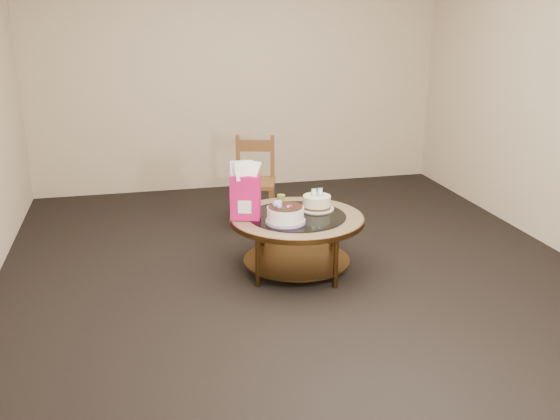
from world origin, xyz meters
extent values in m
plane|color=black|center=(0.00, 0.00, 0.00)|extent=(5.00, 5.00, 0.00)
cube|color=beige|center=(0.00, 2.50, 1.30)|extent=(4.50, 0.02, 2.60)
cube|color=beige|center=(0.00, -2.50, 1.30)|extent=(4.50, 0.02, 2.60)
cylinder|color=#513517|center=(0.35, 0.20, 0.21)|extent=(0.04, 0.04, 0.42)
cylinder|color=#513517|center=(-0.20, 0.35, 0.21)|extent=(0.04, 0.04, 0.42)
cylinder|color=#513517|center=(-0.35, -0.20, 0.21)|extent=(0.04, 0.04, 0.42)
cylinder|color=#513517|center=(0.20, -0.35, 0.21)|extent=(0.04, 0.04, 0.42)
cylinder|color=#513517|center=(0.00, 0.00, 0.10)|extent=(0.82, 0.82, 0.02)
cylinder|color=#513517|center=(0.00, 0.00, 0.43)|extent=(1.02, 1.02, 0.04)
cylinder|color=olive|center=(0.00, 0.00, 0.45)|extent=(1.00, 1.00, 0.01)
cylinder|color=black|center=(0.00, 0.00, 0.45)|extent=(0.74, 0.74, 0.01)
cylinder|color=#AE8EC9|center=(-0.12, -0.13, 0.47)|extent=(0.29, 0.29, 0.02)
cylinder|color=white|center=(-0.12, -0.13, 0.52)|extent=(0.27, 0.27, 0.12)
cylinder|color=black|center=(-0.12, -0.13, 0.58)|extent=(0.25, 0.25, 0.01)
sphere|color=#AE8EC9|center=(-0.19, -0.12, 0.60)|extent=(0.05, 0.05, 0.05)
sphere|color=#AE8EC9|center=(-0.16, -0.09, 0.60)|extent=(0.05, 0.05, 0.05)
sphere|color=#AE8EC9|center=(-0.18, -0.16, 0.60)|extent=(0.04, 0.04, 0.04)
cone|color=#1F7631|center=(-0.15, -0.12, 0.59)|extent=(0.04, 0.04, 0.02)
cone|color=#1F7631|center=(-0.21, -0.15, 0.59)|extent=(0.03, 0.04, 0.02)
cone|color=#1F7631|center=(-0.15, -0.07, 0.59)|extent=(0.03, 0.03, 0.02)
cone|color=#1F7631|center=(-0.15, -0.18, 0.59)|extent=(0.03, 0.04, 0.02)
cylinder|color=white|center=(0.19, 0.12, 0.46)|extent=(0.27, 0.27, 0.01)
cylinder|color=#452A13|center=(0.19, 0.12, 0.48)|extent=(0.22, 0.22, 0.02)
cylinder|color=beige|center=(0.19, 0.12, 0.53)|extent=(0.21, 0.21, 0.08)
cube|color=#53AE4A|center=(0.16, 0.11, 0.60)|extent=(0.04, 0.01, 0.06)
cube|color=white|center=(0.16, 0.11, 0.60)|extent=(0.03, 0.01, 0.05)
cube|color=#3B89C9|center=(0.21, 0.12, 0.60)|extent=(0.04, 0.01, 0.06)
cube|color=white|center=(0.21, 0.12, 0.60)|extent=(0.03, 0.01, 0.05)
cube|color=#C21253|center=(-0.39, 0.03, 0.62)|extent=(0.24, 0.18, 0.33)
cube|color=white|center=(-0.39, 0.03, 0.57)|extent=(0.13, 0.15, 0.10)
cube|color=#D0C155|center=(-0.06, 0.29, 0.46)|extent=(0.11, 0.11, 0.01)
cylinder|color=gold|center=(-0.06, 0.29, 0.47)|extent=(0.13, 0.13, 0.01)
cylinder|color=olive|center=(-0.06, 0.29, 0.51)|extent=(0.06, 0.06, 0.06)
cylinder|color=black|center=(-0.06, 0.29, 0.55)|extent=(0.00, 0.00, 0.01)
cube|color=brown|center=(-0.11, 1.14, 0.41)|extent=(0.47, 0.47, 0.04)
cube|color=brown|center=(-0.31, 1.03, 0.20)|extent=(0.04, 0.04, 0.41)
cube|color=brown|center=(0.01, 0.94, 0.20)|extent=(0.04, 0.04, 0.41)
cube|color=brown|center=(-0.22, 1.34, 0.20)|extent=(0.04, 0.04, 0.41)
cube|color=brown|center=(0.09, 1.26, 0.20)|extent=(0.04, 0.04, 0.41)
cube|color=brown|center=(-0.22, 1.34, 0.61)|extent=(0.04, 0.04, 0.42)
cube|color=brown|center=(0.09, 1.26, 0.61)|extent=(0.04, 0.04, 0.42)
cube|color=brown|center=(-0.06, 1.30, 0.72)|extent=(0.32, 0.11, 0.11)
camera|label=1|loc=(-1.16, -4.30, 1.97)|focal=40.00mm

